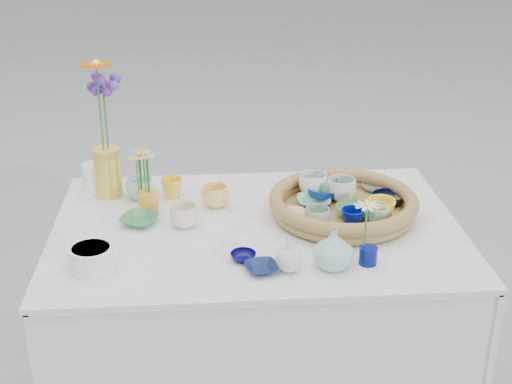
{
  "coord_description": "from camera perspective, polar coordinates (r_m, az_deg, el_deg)",
  "views": [
    {
      "loc": [
        -0.15,
        -1.98,
        1.75
      ],
      "look_at": [
        0.0,
        0.02,
        0.87
      ],
      "focal_mm": 50.0,
      "sensor_mm": 36.0,
      "label": 1
    }
  ],
  "objects": [
    {
      "name": "bud_vase_paleblue",
      "position": [
        1.94,
        2.68,
        -4.89
      ],
      "size": [
        0.08,
        0.08,
        0.11
      ],
      "primitive_type": null,
      "rotation": [
        0.0,
        0.0,
        -0.05
      ],
      "color": "silver",
      "rests_on": "display_table"
    },
    {
      "name": "wicker_tray",
      "position": [
        2.28,
        6.97,
        -1.01
      ],
      "size": [
        0.47,
        0.47,
        0.08
      ],
      "primitive_type": null,
      "color": "olive",
      "rests_on": "display_table"
    },
    {
      "name": "loose_ceramic_3",
      "position": [
        2.21,
        -5.77,
        -1.94
      ],
      "size": [
        0.09,
        0.09,
        0.07
      ],
      "primitive_type": "imported",
      "rotation": [
        0.0,
        0.0,
        -0.06
      ],
      "color": "beige",
      "rests_on": "display_table"
    },
    {
      "name": "fluted_bowl",
      "position": [
        2.02,
        -13.01,
        -5.17
      ],
      "size": [
        0.16,
        0.16,
        0.07
      ],
      "primitive_type": null,
      "rotation": [
        0.0,
        0.0,
        0.32
      ],
      "color": "white",
      "rests_on": "display_table"
    },
    {
      "name": "daisy_cup",
      "position": [
        2.31,
        -8.58,
        -0.84
      ],
      "size": [
        0.08,
        0.08,
        0.07
      ],
      "primitive_type": "cylinder",
      "rotation": [
        0.0,
        0.0,
        0.32
      ],
      "color": "gold",
      "rests_on": "display_table"
    },
    {
      "name": "tray_ceramic_1",
      "position": [
        2.35,
        10.49,
        -0.55
      ],
      "size": [
        0.11,
        0.11,
        0.03
      ],
      "primitive_type": "imported",
      "rotation": [
        0.0,
        0.0,
        -0.05
      ],
      "color": "black",
      "rests_on": "wicker_tray"
    },
    {
      "name": "tall_vase_yellow",
      "position": [
        2.44,
        -11.75,
        1.56
      ],
      "size": [
        0.1,
        0.1,
        0.17
      ],
      "primitive_type": "cylinder",
      "rotation": [
        0.0,
        0.0,
        -0.15
      ],
      "color": "gold",
      "rests_on": "display_table"
    },
    {
      "name": "single_daisy",
      "position": [
        1.98,
        8.76,
        -2.7
      ],
      "size": [
        0.09,
        0.09,
        0.14
      ],
      "primitive_type": null,
      "rotation": [
        0.0,
        0.0,
        -0.11
      ],
      "color": "white",
      "rests_on": "bud_vase_cobalt"
    },
    {
      "name": "tray_ceramic_3",
      "position": [
        2.25,
        7.8,
        -1.51
      ],
      "size": [
        0.13,
        0.13,
        0.04
      ],
      "primitive_type": "imported",
      "rotation": [
        0.0,
        0.0,
        0.22
      ],
      "color": "#55A666",
      "rests_on": "wicker_tray"
    },
    {
      "name": "loose_ceramic_0",
      "position": [
        2.41,
        -6.75,
        0.34
      ],
      "size": [
        0.08,
        0.08,
        0.07
      ],
      "primitive_type": "imported",
      "rotation": [
        0.0,
        0.0,
        0.14
      ],
      "color": "yellow",
      "rests_on": "display_table"
    },
    {
      "name": "hydrangea",
      "position": [
        2.38,
        -11.94,
        5.86
      ],
      "size": [
        0.11,
        0.11,
        0.3
      ],
      "primitive_type": null,
      "rotation": [
        0.0,
        0.0,
        0.44
      ],
      "color": "#542C96",
      "rests_on": "tall_vase_yellow"
    },
    {
      "name": "loose_ceramic_6",
      "position": [
        1.96,
        0.45,
        -6.1
      ],
      "size": [
        0.11,
        0.11,
        0.02
      ],
      "primitive_type": "imported",
      "rotation": [
        0.0,
        0.0,
        0.22
      ],
      "color": "#0F1D4B",
      "rests_on": "display_table"
    },
    {
      "name": "tray_ceramic_11",
      "position": [
        2.18,
        9.68,
        -1.92
      ],
      "size": [
        0.1,
        0.1,
        0.07
      ],
      "primitive_type": "imported",
      "rotation": [
        0.0,
        0.0,
        0.42
      ],
      "color": "#97C5AE",
      "rests_on": "wicker_tray"
    },
    {
      "name": "tray_ceramic_12",
      "position": [
        2.36,
        5.81,
        0.25
      ],
      "size": [
        0.09,
        0.09,
        0.06
      ],
      "primitive_type": "imported",
      "rotation": [
        0.0,
        0.0,
        0.1
      ],
      "color": "#589F77",
      "rests_on": "wicker_tray"
    },
    {
      "name": "daisy_posy",
      "position": [
        2.28,
        -9.01,
        1.82
      ],
      "size": [
        0.1,
        0.1,
        0.15
      ],
      "primitive_type": null,
      "rotation": [
        0.0,
        0.0,
        0.37
      ],
      "color": "beige",
      "rests_on": "daisy_cup"
    },
    {
      "name": "bud_vase_seafoam",
      "position": [
        1.97,
        6.21,
        -4.52
      ],
      "size": [
        0.13,
        0.13,
        0.12
      ],
      "primitive_type": "imported",
      "rotation": [
        0.0,
        0.0,
        -0.16
      ],
      "color": "#90C3B5",
      "rests_on": "display_table"
    },
    {
      "name": "tray_ceramic_0",
      "position": [
        2.37,
        5.59,
        0.05
      ],
      "size": [
        0.15,
        0.15,
        0.04
      ],
      "primitive_type": "imported",
      "rotation": [
        0.0,
        0.0,
        -0.15
      ],
      "color": "navy",
      "rests_on": "wicker_tray"
    },
    {
      "name": "tray_ceramic_2",
      "position": [
        2.2,
        9.94,
        -1.56
      ],
      "size": [
        0.12,
        0.12,
        0.08
      ],
      "primitive_type": "imported",
      "rotation": [
        0.0,
        0.0,
        0.41
      ],
      "color": "yellow",
      "rests_on": "wicker_tray"
    },
    {
      "name": "gerbera",
      "position": [
        2.36,
        -12.38,
        6.59
      ],
      "size": [
        0.12,
        0.12,
        0.31
      ],
      "primitive_type": null,
      "rotation": [
        0.0,
        0.0,
        -0.02
      ],
      "color": "#E05800",
      "rests_on": "tall_vase_yellow"
    },
    {
      "name": "tray_ceramic_5",
      "position": [
        2.31,
        4.64,
        -0.78
      ],
      "size": [
        0.11,
        0.11,
        0.03
      ],
      "primitive_type": "imported",
      "rotation": [
        0.0,
        0.0,
        0.0
      ],
      "color": "#76B497",
      "rests_on": "wicker_tray"
    },
    {
      "name": "loose_ceramic_2",
      "position": [
        2.25,
        -9.32,
        -2.22
      ],
      "size": [
        0.15,
        0.15,
        0.03
      ],
      "primitive_type": "imported",
      "rotation": [
        0.0,
        0.0,
        -0.39
      ],
      "color": "#3A824C",
      "rests_on": "display_table"
    },
    {
      "name": "tray_ceramic_7",
      "position": [
        2.35,
        6.85,
        0.21
      ],
      "size": [
        0.12,
        0.12,
        0.08
      ],
      "primitive_type": "imported",
      "rotation": [
        0.0,
        0.0,
        -0.23
      ],
      "color": "silver",
      "rests_on": "wicker_tray"
    },
    {
      "name": "bud_vase_cobalt",
      "position": [
        2.02,
        8.96,
        -5.04
      ],
      "size": [
        0.06,
        0.06,
        0.05
      ],
      "primitive_type": "cylinder",
      "rotation": [
        0.0,
        0.0,
        -0.17
      ],
      "color": "#040C5F",
      "rests_on": "display_table"
    },
    {
      "name": "tray_ceramic_10",
      "position": [
        2.21,
        2.78,
        -1.91
      ],
      "size": [
        0.1,
        0.1,
        0.02
      ],
      "primitive_type": "imported",
      "rotation": [
        0.0,
        0.0,
        -0.05
      ],
      "color": "#F8CE81",
      "rests_on": "wicker_tray"
    },
    {
      "name": "tray_ceramic_4",
      "position": [
        2.16,
        4.94,
        -2.07
      ],
      "size": [
        0.1,
        0.1,
        0.06
      ],
      "primitive_type": "imported",
      "rotation": [
        0.0,
        0.0,
        -0.32
      ],
      "color": "#88A589",
      "rests_on": "wicker_tray"
    },
    {
      "name": "loose_ceramic_5",
      "position": [
        2.42,
        -9.27,
        0.28
      ],
      "size": [
        0.12,
        0.12,
        0.07
      ],
      "primitive_type": "imported",
      "rotation": [
        0.0,
        0.0,
        -0.34
      ],
      "color": "#A5CCC8",
      "rests_on": "display_table"
    },
    {
      "name": "white_pitcher",
      "position": [
        2.49,
        -12.84,
        1.08
      ],
      "size": [
        0.12,
        0.09,
        0.1
      ],
      "primitive_type": null,
      "rotation": [
        0.0,
        0.0,
        0.14
      ],
      "color": "white",
      "rests_on": "display_table"
    },
    {
      "name": "tray_ceramic_9",
      "position": [
        2.16,
        7.72,
        -2.16
      ],
      "size": [
        0.08,
        0.08,
        0.07
      ],
      "primitive_type": "imported",
      "rotation": [
        0.0,
        0.0,
        -0.11
      ],
      "color": "#030D6B",
      "rests_on": "wicker_tray"
    },
    {
      "name": "tray_ceramic_6",
      "position": [
        2.37,
        4.6,
        0.6
      ],
      "size": [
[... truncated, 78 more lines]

